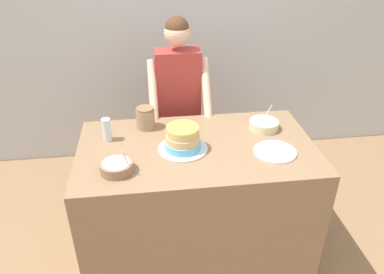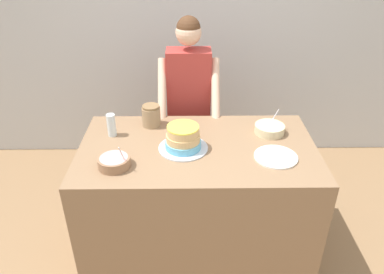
% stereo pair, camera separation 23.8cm
% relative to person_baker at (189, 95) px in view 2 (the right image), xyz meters
% --- Properties ---
extents(wall_back, '(10.00, 0.05, 2.60)m').
position_rel_person_baker_xyz_m(wall_back, '(0.06, 0.81, 0.30)').
color(wall_back, silver).
rests_on(wall_back, ground_plane).
extents(counter, '(1.57, 0.89, 0.93)m').
position_rel_person_baker_xyz_m(counter, '(0.06, -0.68, -0.53)').
color(counter, '#8C6B4C').
rests_on(counter, ground_plane).
extents(person_baker, '(0.47, 0.44, 1.62)m').
position_rel_person_baker_xyz_m(person_baker, '(0.00, 0.00, 0.00)').
color(person_baker, '#2D2D38').
rests_on(person_baker, ground_plane).
extents(cake, '(0.32, 0.32, 0.17)m').
position_rel_person_baker_xyz_m(cake, '(-0.04, -0.71, 0.01)').
color(cake, silver).
rests_on(cake, counter).
extents(frosting_bowl_pink, '(0.20, 0.20, 0.17)m').
position_rel_person_baker_xyz_m(frosting_bowl_pink, '(-0.45, -0.91, -0.03)').
color(frosting_bowl_pink, '#936B4C').
rests_on(frosting_bowl_pink, counter).
extents(frosting_bowl_white, '(0.21, 0.21, 0.16)m').
position_rel_person_baker_xyz_m(frosting_bowl_white, '(0.56, -0.51, -0.03)').
color(frosting_bowl_white, beige).
rests_on(frosting_bowl_white, counter).
extents(drinking_glass, '(0.06, 0.06, 0.16)m').
position_rel_person_baker_xyz_m(drinking_glass, '(-0.53, -0.53, 0.01)').
color(drinking_glass, silver).
rests_on(drinking_glass, counter).
extents(ceramic_plate, '(0.27, 0.27, 0.01)m').
position_rel_person_baker_xyz_m(ceramic_plate, '(0.55, -0.82, -0.06)').
color(ceramic_plate, white).
rests_on(ceramic_plate, counter).
extents(stoneware_jar, '(0.13, 0.13, 0.16)m').
position_rel_person_baker_xyz_m(stoneware_jar, '(-0.27, -0.38, 0.01)').
color(stoneware_jar, '#9E7F5B').
rests_on(stoneware_jar, counter).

